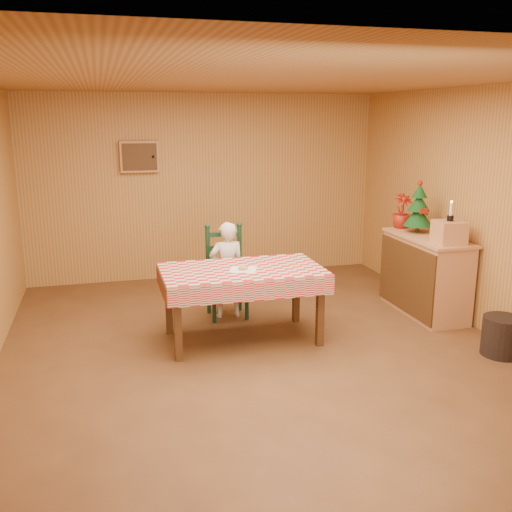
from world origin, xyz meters
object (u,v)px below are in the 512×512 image
Objects in this scene: ladder_chair at (226,274)px; shelf_unit at (425,275)px; crate at (449,232)px; christmas_tree at (419,209)px; seated_child at (227,270)px; storage_bin at (502,336)px; dining_table at (242,276)px.

ladder_chair is 2.34m from shelf_unit.
crate is 0.48× the size of christmas_tree.
ladder_chair is at bearing 157.77° from crate.
seated_child reaches higher than ladder_chair.
ladder_chair is 0.08m from seated_child.
shelf_unit is at bearing -91.98° from christmas_tree.
christmas_tree is (0.01, 0.25, 0.74)m from shelf_unit.
crate reaches higher than shelf_unit.
dining_table is at bearing 155.81° from storage_bin.
dining_table is at bearing 90.00° from seated_child.
ladder_chair is 2.53m from crate.
storage_bin is (2.36, -1.85, -0.31)m from ladder_chair.
ladder_chair is at bearing -90.00° from seated_child.
shelf_unit is at bearing 6.31° from dining_table.
dining_table is at bearing -167.63° from christmas_tree.
shelf_unit reaches higher than storage_bin.
shelf_unit is 1.34m from storage_bin.
christmas_tree reaches higher than ladder_chair.
storage_bin is (2.36, -1.06, -0.49)m from dining_table.
storage_bin is (2.36, -1.79, -0.37)m from seated_child.
dining_table is 0.81m from ladder_chair.
ladder_chair is at bearing 172.89° from christmas_tree.
ladder_chair reaches higher than shelf_unit.
ladder_chair is 3.60× the size of crate.
christmas_tree is (2.29, -0.29, 0.71)m from ladder_chair.
shelf_unit is 2.00× the size of christmas_tree.
seated_child is at bearing 168.15° from shelf_unit.
ladder_chair is 2.80× the size of storage_bin.
crate is at bearing -22.23° from ladder_chair.
crate is (0.01, -0.40, 0.59)m from shelf_unit.
seated_child is at bearing 142.80° from storage_bin.
crate is (2.29, -0.93, 0.55)m from ladder_chair.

